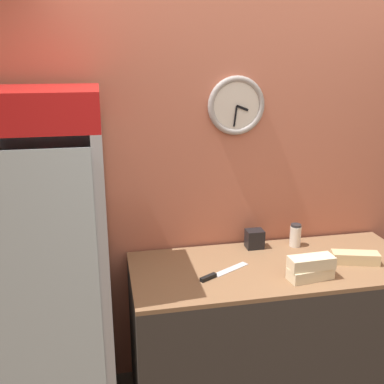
% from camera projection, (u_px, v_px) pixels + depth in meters
% --- Properties ---
extents(wall_back, '(5.20, 0.09, 2.70)m').
position_uv_depth(wall_back, '(256.00, 176.00, 2.90)').
color(wall_back, '#B7664C').
rests_on(wall_back, ground_plane).
extents(prep_counter, '(1.71, 0.70, 0.91)m').
position_uv_depth(prep_counter, '(272.00, 331.00, 2.79)').
color(prep_counter, '#332D28').
rests_on(prep_counter, ground_plane).
extents(beverage_cooler, '(0.66, 0.68, 1.96)m').
position_uv_depth(beverage_cooler, '(46.00, 257.00, 2.42)').
color(beverage_cooler, '#B2B7BC').
rests_on(beverage_cooler, ground_plane).
extents(sandwich_stack_bottom, '(0.26, 0.13, 0.07)m').
position_uv_depth(sandwich_stack_bottom, '(310.00, 273.00, 2.48)').
color(sandwich_stack_bottom, beige).
rests_on(sandwich_stack_bottom, prep_counter).
extents(sandwich_stack_middle, '(0.26, 0.11, 0.07)m').
position_uv_depth(sandwich_stack_middle, '(311.00, 262.00, 2.46)').
color(sandwich_stack_middle, beige).
rests_on(sandwich_stack_middle, sandwich_stack_bottom).
extents(sandwich_flat_left, '(0.29, 0.16, 0.07)m').
position_uv_depth(sandwich_flat_left, '(355.00, 258.00, 2.66)').
color(sandwich_flat_left, tan).
rests_on(sandwich_flat_left, prep_counter).
extents(chefs_knife, '(0.33, 0.20, 0.02)m').
position_uv_depth(chefs_knife, '(218.00, 274.00, 2.53)').
color(chefs_knife, silver).
rests_on(chefs_knife, prep_counter).
extents(condiment_jar, '(0.07, 0.07, 0.15)m').
position_uv_depth(condiment_jar, '(295.00, 235.00, 2.89)').
color(condiment_jar, silver).
rests_on(condiment_jar, prep_counter).
extents(napkin_dispenser, '(0.11, 0.09, 0.12)m').
position_uv_depth(napkin_dispenser, '(255.00, 239.00, 2.87)').
color(napkin_dispenser, black).
rests_on(napkin_dispenser, prep_counter).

